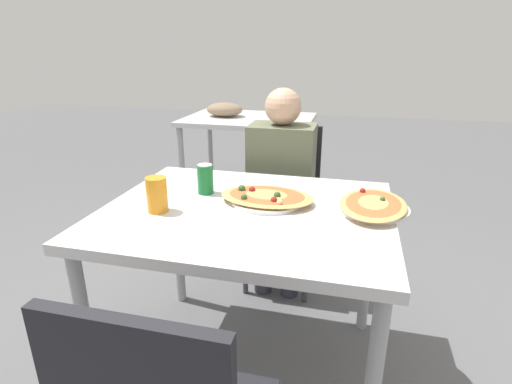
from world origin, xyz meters
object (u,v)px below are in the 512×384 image
Objects in this scene: pizza_main at (266,197)px; pizza_second at (373,205)px; person_seated at (281,178)px; chair_far_seated at (284,198)px; soda_can at (205,179)px; drink_glass at (157,195)px; dining_table at (247,227)px.

pizza_main is 1.03× the size of pizza_second.
person_seated is 3.05× the size of pizza_second.
soda_can is (-0.22, -0.65, 0.31)m from chair_far_seated.
soda_can is 0.25m from drink_glass.
pizza_second is (0.41, 0.01, -0.00)m from pizza_main.
chair_far_seated is at bearing 93.80° from pizza_main.
pizza_second is (0.46, -0.56, 0.11)m from person_seated.
person_seated is at bearing 88.98° from dining_table.
pizza_main is at bearing -177.90° from pizza_second.
chair_far_seated is 2.45× the size of pizza_second.
person_seated reaches higher than drink_glass.
pizza_main is 0.41m from pizza_second.
person_seated is (0.01, 0.66, -0.01)m from dining_table.
drink_glass reaches higher than pizza_second.
chair_far_seated is 2.37× the size of pizza_main.
soda_can is 0.68m from pizza_second.
soda_can reaches higher than dining_table.
person_seated is 0.60m from soda_can.
person_seated reaches higher than dining_table.
drink_glass reaches higher than dining_table.
soda_can is 0.94× the size of drink_glass.
soda_can is at bearing 171.76° from pizza_main.
person_seated is at bearing 129.11° from pizza_second.
chair_far_seated is 0.74m from pizza_main.
chair_far_seated is at bearing 123.85° from pizza_second.
chair_far_seated is at bearing 89.13° from dining_table.
dining_table is at bearing 89.13° from chair_far_seated.
chair_far_seated is (0.01, 0.78, -0.17)m from dining_table.
drink_glass is 0.35× the size of pizza_second.
soda_can is at bearing 65.44° from drink_glass.
chair_far_seated reaches higher than pizza_second.
pizza_main reaches higher than pizza_second.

